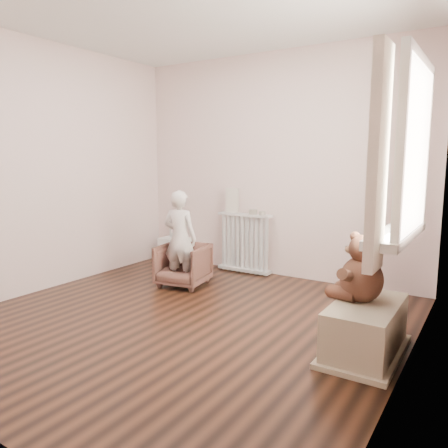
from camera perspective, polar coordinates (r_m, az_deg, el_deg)
The scene contains 19 objects.
floor at distance 3.91m, azimuth -5.52°, elevation -12.35°, with size 3.60×3.60×0.01m, color black.
ceiling at distance 3.84m, azimuth -6.15°, elevation 26.83°, with size 3.60×3.60×0.01m, color white.
back_wall at distance 5.19m, azimuth 6.64°, elevation 7.53°, with size 3.60×0.02×2.60m, color #F1E1D2.
left_wall at distance 4.97m, azimuth -22.52°, elevation 6.87°, with size 0.02×3.60×2.60m, color #F1E1D2.
right_wall at distance 2.91m, azimuth 23.51°, elevation 5.97°, with size 0.02×3.60×2.60m, color #F1E1D2.
window at distance 3.21m, azimuth 23.81°, elevation 8.83°, with size 0.03×0.90×1.10m, color white.
window_sill at distance 3.27m, azimuth 21.63°, elevation -1.28°, with size 0.22×1.10×0.06m, color silver.
curtain_left at distance 2.67m, azimuth 19.50°, elevation 7.94°, with size 0.06×0.26×1.30m, color beige.
curtain_right at distance 3.79m, azimuth 23.41°, elevation 7.81°, with size 0.06×0.26×1.30m, color beige.
radiator at distance 5.33m, azimuth 2.70°, elevation -2.24°, with size 0.69×0.13×0.73m, color silver.
paper_doll at distance 5.35m, azimuth 1.08°, elevation 3.11°, with size 0.18×0.02×0.30m, color beige.
tin_a at distance 5.22m, azimuth 3.82°, elevation 1.60°, with size 0.10×0.10×0.06m, color #A59E8C.
tin_b at distance 5.16m, azimuth 5.01°, elevation 1.42°, with size 0.08×0.08×0.04m, color #A59E8C.
toy_vanity at distance 5.92m, azimuth -6.44°, elevation -2.33°, with size 0.38×0.27×0.60m, color silver.
armchair at distance 4.83m, azimuth -5.35°, elevation -5.35°, with size 0.50×0.51×0.47m, color #4F2E26.
child at distance 4.72m, azimuth -5.77°, elevation -1.87°, with size 0.38×0.25×1.04m, color beige.
toy_bench at distance 3.36m, azimuth 18.01°, elevation -12.69°, with size 0.43×0.80×0.38m, color #BBAD8B.
teddy_bear at distance 3.28m, azimuth 17.62°, elevation -4.63°, with size 0.40×0.31×0.49m, color #3C2015, non-canonical shape.
plush_cat at distance 3.54m, azimuth 22.47°, elevation 1.51°, with size 0.18×0.29×0.25m, color gray, non-canonical shape.
Camera 1 is at (2.25, -2.87, 1.40)m, focal length 35.00 mm.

